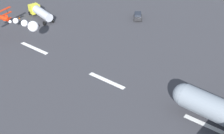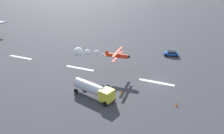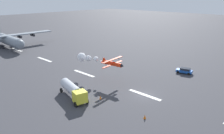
# 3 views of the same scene
# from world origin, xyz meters

# --- Properties ---
(runway_stripe_5) EXTENTS (8.00, 0.90, 0.01)m
(runway_stripe_5) POSITION_xyz_m (19.94, 0.00, 0.01)
(runway_stripe_5) COLOR white
(runway_stripe_5) RESTS_ON ground
(runway_stripe_6) EXTENTS (8.00, 0.90, 0.01)m
(runway_stripe_6) POSITION_xyz_m (39.87, 0.00, 0.01)
(runway_stripe_6) COLOR white
(runway_stripe_6) RESTS_ON ground
(runway_stripe_7) EXTENTS (8.00, 0.90, 0.01)m
(runway_stripe_7) POSITION_xyz_m (59.81, 0.00, 0.01)
(runway_stripe_7) COLOR white
(runway_stripe_7) RESTS_ON ground
(stunt_biplane_red) EXTENTS (14.22, 7.33, 2.30)m
(stunt_biplane_red) POSITION_xyz_m (16.11, 0.42, 4.86)
(stunt_biplane_red) COLOR red
(fuel_tanker_truck) EXTENTS (9.37, 4.84, 2.90)m
(fuel_tanker_truck) POSITION_xyz_m (9.96, 11.23, 1.74)
(fuel_tanker_truck) COLOR yellow
(fuel_tanker_truck) RESTS_ON ground
(airport_staff_sedan) EXTENTS (3.70, 4.36, 1.52)m
(airport_staff_sedan) POSITION_xyz_m (29.90, 25.98, 0.81)
(airport_staff_sedan) COLOR #262628
(airport_staff_sedan) RESTS_ON ground
(traffic_cone_far) EXTENTS (0.44, 0.44, 0.75)m
(traffic_cone_far) POSITION_xyz_m (5.49, 7.82, 0.38)
(traffic_cone_far) COLOR orange
(traffic_cone_far) RESTS_ON ground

